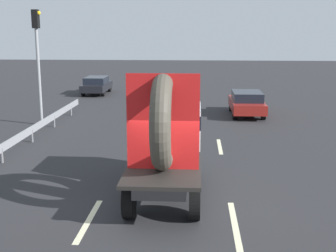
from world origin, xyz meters
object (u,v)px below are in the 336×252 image
(flatbed_truck, at_px, (167,135))
(distant_sedan, at_px, (247,102))
(traffic_light, at_px, (38,51))
(oncoming_car, at_px, (97,85))

(flatbed_truck, xyz_separation_m, distant_sedan, (3.73, 12.64, -1.02))
(distant_sedan, bearing_deg, flatbed_truck, -106.45)
(traffic_light, bearing_deg, flatbed_truck, -52.84)
(traffic_light, distance_m, oncoming_car, 11.74)
(traffic_light, bearing_deg, oncoming_car, 88.04)
(distant_sedan, distance_m, traffic_light, 11.70)
(flatbed_truck, xyz_separation_m, oncoming_car, (-6.67, 20.65, -1.05))
(distant_sedan, height_order, traffic_light, traffic_light)
(flatbed_truck, distance_m, traffic_light, 11.86)
(distant_sedan, xyz_separation_m, traffic_light, (-10.79, -3.33, 3.03))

